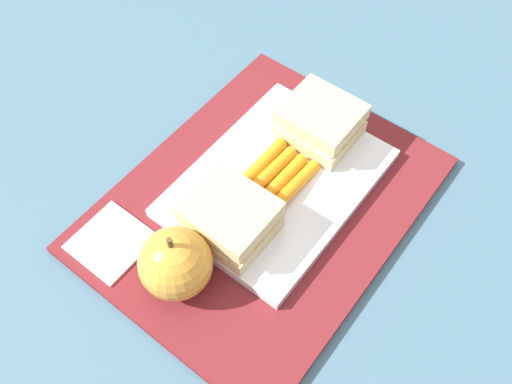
{
  "coord_description": "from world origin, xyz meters",
  "views": [
    {
      "loc": [
        0.26,
        0.19,
        0.51
      ],
      "look_at": [
        0.01,
        0.0,
        0.04
      ],
      "focal_mm": 38.68,
      "sensor_mm": 36.0,
      "label": 1
    }
  ],
  "objects_px": {
    "apple": "(176,263)",
    "food_tray": "(277,182)",
    "sandwich_half_right": "(231,218)",
    "carrot_sticks_bundle": "(277,175)",
    "paper_napkin": "(111,242)",
    "sandwich_half_left": "(320,122)"
  },
  "relations": [
    {
      "from": "sandwich_half_left",
      "to": "sandwich_half_right",
      "type": "distance_m",
      "value": 0.16
    },
    {
      "from": "sandwich_half_right",
      "to": "carrot_sticks_bundle",
      "type": "xyz_separation_m",
      "value": [
        -0.08,
        -0.0,
        -0.01
      ]
    },
    {
      "from": "paper_napkin",
      "to": "sandwich_half_left",
      "type": "bearing_deg",
      "value": 158.93
    },
    {
      "from": "sandwich_half_left",
      "to": "carrot_sticks_bundle",
      "type": "height_order",
      "value": "sandwich_half_left"
    },
    {
      "from": "sandwich_half_left",
      "to": "sandwich_half_right",
      "type": "relative_size",
      "value": 1.0
    },
    {
      "from": "apple",
      "to": "sandwich_half_right",
      "type": "bearing_deg",
      "value": 172.62
    },
    {
      "from": "food_tray",
      "to": "paper_napkin",
      "type": "height_order",
      "value": "food_tray"
    },
    {
      "from": "sandwich_half_left",
      "to": "carrot_sticks_bundle",
      "type": "relative_size",
      "value": 1.02
    },
    {
      "from": "food_tray",
      "to": "carrot_sticks_bundle",
      "type": "height_order",
      "value": "carrot_sticks_bundle"
    },
    {
      "from": "sandwich_half_left",
      "to": "sandwich_half_right",
      "type": "xyz_separation_m",
      "value": [
        0.16,
        0.0,
        0.0
      ]
    },
    {
      "from": "food_tray",
      "to": "sandwich_half_right",
      "type": "height_order",
      "value": "sandwich_half_right"
    },
    {
      "from": "food_tray",
      "to": "paper_napkin",
      "type": "xyz_separation_m",
      "value": [
        0.16,
        -0.09,
        -0.0
      ]
    },
    {
      "from": "carrot_sticks_bundle",
      "to": "apple",
      "type": "bearing_deg",
      "value": -3.34
    },
    {
      "from": "sandwich_half_left",
      "to": "food_tray",
      "type": "bearing_deg",
      "value": 0.0
    },
    {
      "from": "food_tray",
      "to": "carrot_sticks_bundle",
      "type": "relative_size",
      "value": 2.93
    },
    {
      "from": "carrot_sticks_bundle",
      "to": "paper_napkin",
      "type": "relative_size",
      "value": 1.12
    },
    {
      "from": "apple",
      "to": "food_tray",
      "type": "bearing_deg",
      "value": 176.51
    },
    {
      "from": "sandwich_half_left",
      "to": "paper_napkin",
      "type": "distance_m",
      "value": 0.26
    },
    {
      "from": "paper_napkin",
      "to": "food_tray",
      "type": "bearing_deg",
      "value": 150.18
    },
    {
      "from": "sandwich_half_right",
      "to": "paper_napkin",
      "type": "bearing_deg",
      "value": -48.2
    },
    {
      "from": "apple",
      "to": "paper_napkin",
      "type": "bearing_deg",
      "value": -81.48
    },
    {
      "from": "apple",
      "to": "paper_napkin",
      "type": "relative_size",
      "value": 1.16
    }
  ]
}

